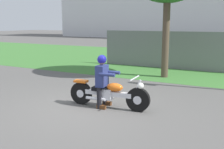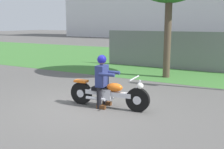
# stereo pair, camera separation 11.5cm
# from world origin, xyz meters

# --- Properties ---
(ground) EXTENTS (120.00, 120.00, 0.00)m
(ground) POSITION_xyz_m (0.00, 0.00, 0.00)
(ground) COLOR #565451
(grass_verge) EXTENTS (60.00, 12.00, 0.01)m
(grass_verge) POSITION_xyz_m (0.00, 9.89, 0.00)
(grass_verge) COLOR #3D7533
(grass_verge) RESTS_ON ground
(motorcycle_lead) EXTENTS (2.23, 0.66, 0.86)m
(motorcycle_lead) POSITION_xyz_m (0.53, 0.28, 0.38)
(motorcycle_lead) COLOR black
(motorcycle_lead) RESTS_ON ground
(rider_lead) EXTENTS (0.57, 0.49, 1.38)m
(rider_lead) POSITION_xyz_m (0.37, 0.27, 0.81)
(rider_lead) COLOR black
(rider_lead) RESTS_ON ground
(fence_segment) EXTENTS (7.00, 0.06, 1.80)m
(fence_segment) POSITION_xyz_m (0.13, 7.13, 0.90)
(fence_segment) COLOR slate
(fence_segment) RESTS_ON ground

